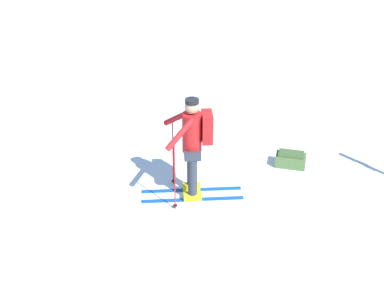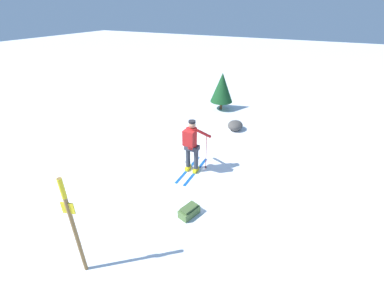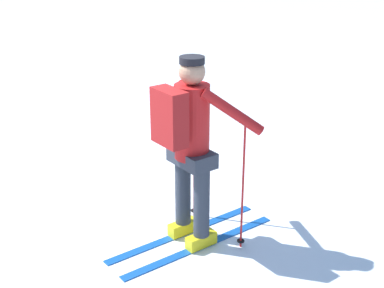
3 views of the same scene
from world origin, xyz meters
The scene contains 2 objects.
ground_plane centered at (0.00, 0.00, 0.00)m, with size 80.00×80.00×0.00m, color white.
skier centered at (-0.45, 0.79, 1.03)m, with size 1.73×0.99×1.79m.
Camera 3 is at (2.14, 4.36, 2.79)m, focal length 50.00 mm.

